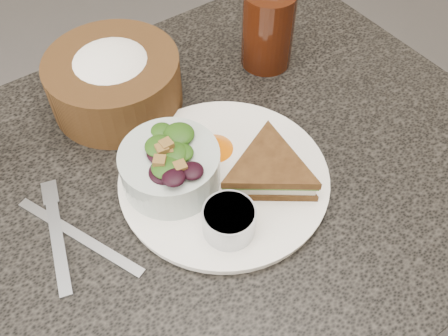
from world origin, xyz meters
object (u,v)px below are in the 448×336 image
object	(u,v)px
sandwich	(269,170)
bread_basket	(113,74)
dressing_ramekin	(229,221)
dinner_plate	(224,178)
dining_table	(195,296)
salad_bowl	(170,163)
cola_glass	(268,26)

from	to	relation	value
sandwich	bread_basket	distance (m)	0.29
dressing_ramekin	dinner_plate	bearing A→B (deg)	59.07
dressing_ramekin	sandwich	bearing A→B (deg)	20.65
dining_table	salad_bowl	bearing A→B (deg)	149.65
dinner_plate	bread_basket	bearing A→B (deg)	101.57
dinner_plate	salad_bowl	bearing A→B (deg)	151.20
dining_table	cola_glass	world-z (taller)	cola_glass
bread_basket	salad_bowl	bearing A→B (deg)	-94.99
dining_table	dinner_plate	size ratio (longest dim) A/B	3.42
salad_bowl	dining_table	bearing A→B (deg)	-30.35
dressing_ramekin	cola_glass	world-z (taller)	cola_glass
dinner_plate	dining_table	bearing A→B (deg)	151.56
sandwich	salad_bowl	bearing A→B (deg)	-178.34
dining_table	dressing_ramekin	bearing A→B (deg)	-86.09
sandwich	dressing_ramekin	world-z (taller)	same
dressing_ramekin	bread_basket	distance (m)	0.31
sandwich	bread_basket	size ratio (longest dim) A/B	0.73
dressing_ramekin	bread_basket	world-z (taller)	bread_basket
dining_table	salad_bowl	world-z (taller)	salad_bowl
salad_bowl	cola_glass	bearing A→B (deg)	26.82
sandwich	cola_glass	world-z (taller)	cola_glass
dinner_plate	bread_basket	world-z (taller)	bread_basket
dressing_ramekin	bread_basket	size ratio (longest dim) A/B	0.33
dining_table	dinner_plate	distance (m)	0.39
sandwich	cola_glass	distance (m)	0.27
dinner_plate	salad_bowl	size ratio (longest dim) A/B	2.16
dinner_plate	bread_basket	distance (m)	0.24
dining_table	cola_glass	distance (m)	0.54
bread_basket	cola_glass	distance (m)	0.26
dinner_plate	sandwich	xyz separation A→B (m)	(0.05, -0.04, 0.03)
dining_table	bread_basket	xyz separation A→B (m)	(0.01, 0.20, 0.43)
dinner_plate	cola_glass	size ratio (longest dim) A/B	2.00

